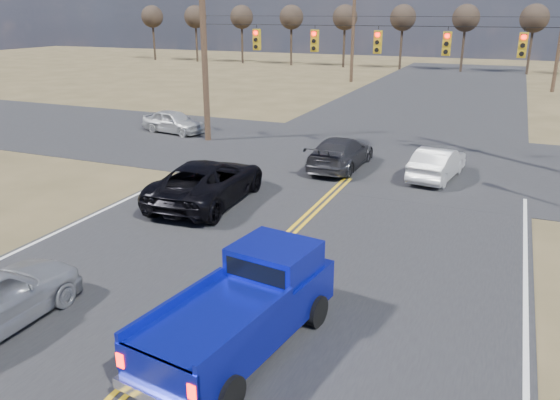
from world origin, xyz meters
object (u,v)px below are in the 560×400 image
at_px(black_suv, 208,181).
at_px(white_car_queue, 437,163).
at_px(cross_car_west, 174,122).
at_px(pickup_truck, 245,308).
at_px(dgrey_car_queue, 341,153).

height_order(black_suv, white_car_queue, black_suv).
bearing_deg(cross_car_west, white_car_queue, -93.61).
bearing_deg(pickup_truck, white_car_queue, 90.27).
bearing_deg(black_suv, cross_car_west, -54.35).
height_order(white_car_queue, dgrey_car_queue, dgrey_car_queue).
distance_m(pickup_truck, black_suv, 9.29).
height_order(pickup_truck, cross_car_west, pickup_truck).
xyz_separation_m(pickup_truck, dgrey_car_queue, (-2.21, 13.91, -0.22)).
distance_m(black_suv, dgrey_car_queue, 7.00).
distance_m(dgrey_car_queue, cross_car_west, 11.47).
bearing_deg(black_suv, dgrey_car_queue, -119.59).
height_order(pickup_truck, white_car_queue, pickup_truck).
relative_size(white_car_queue, dgrey_car_queue, 0.84).
relative_size(black_suv, dgrey_car_queue, 1.19).
height_order(white_car_queue, cross_car_west, white_car_queue).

